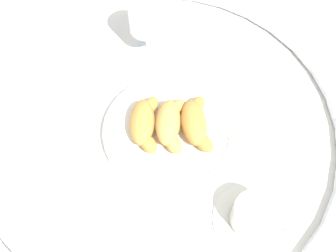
{
  "coord_description": "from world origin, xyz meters",
  "views": [
    {
      "loc": [
        0.37,
        -0.12,
        0.68
      ],
      "look_at": [
        0.03,
        0.01,
        0.03
      ],
      "focal_mm": 40.67,
      "sensor_mm": 36.0,
      "label": 1
    }
  ],
  "objects_px": {
    "coffee_cup_near": "(254,217)",
    "juice_glass_left": "(146,17)",
    "croissant_extra": "(195,123)",
    "sugar_packet": "(55,233)",
    "croissant_small": "(170,123)",
    "folded_napkin": "(296,115)",
    "pastry_plate": "(168,130)",
    "croissant_large": "(144,122)",
    "juice_glass_right": "(35,117)"
  },
  "relations": [
    {
      "from": "pastry_plate",
      "to": "folded_napkin",
      "type": "relative_size",
      "value": 2.38
    },
    {
      "from": "croissant_extra",
      "to": "juice_glass_right",
      "type": "bearing_deg",
      "value": -107.03
    },
    {
      "from": "croissant_small",
      "to": "folded_napkin",
      "type": "height_order",
      "value": "croissant_small"
    },
    {
      "from": "juice_glass_left",
      "to": "croissant_extra",
      "type": "bearing_deg",
      "value": 3.04
    },
    {
      "from": "sugar_packet",
      "to": "folded_napkin",
      "type": "xyz_separation_m",
      "value": [
        -0.07,
        0.52,
        -0.0
      ]
    },
    {
      "from": "juice_glass_right",
      "to": "sugar_packet",
      "type": "height_order",
      "value": "juice_glass_right"
    },
    {
      "from": "pastry_plate",
      "to": "coffee_cup_near",
      "type": "relative_size",
      "value": 1.93
    },
    {
      "from": "pastry_plate",
      "to": "sugar_packet",
      "type": "distance_m",
      "value": 0.28
    },
    {
      "from": "juice_glass_left",
      "to": "folded_napkin",
      "type": "relative_size",
      "value": 1.27
    },
    {
      "from": "croissant_extra",
      "to": "coffee_cup_near",
      "type": "height_order",
      "value": "croissant_extra"
    },
    {
      "from": "pastry_plate",
      "to": "sugar_packet",
      "type": "xyz_separation_m",
      "value": [
        0.12,
        -0.26,
        -0.01
      ]
    },
    {
      "from": "coffee_cup_near",
      "to": "folded_napkin",
      "type": "bearing_deg",
      "value": 131.84
    },
    {
      "from": "croissant_large",
      "to": "croissant_small",
      "type": "bearing_deg",
      "value": 68.87
    },
    {
      "from": "juice_glass_right",
      "to": "sugar_packet",
      "type": "relative_size",
      "value": 2.8
    },
    {
      "from": "croissant_small",
      "to": "folded_napkin",
      "type": "xyz_separation_m",
      "value": [
        0.05,
        0.26,
        -0.04
      ]
    },
    {
      "from": "croissant_small",
      "to": "coffee_cup_near",
      "type": "xyz_separation_m",
      "value": [
        0.22,
        0.07,
        -0.02
      ]
    },
    {
      "from": "pastry_plate",
      "to": "sugar_packet",
      "type": "relative_size",
      "value": 5.24
    },
    {
      "from": "juice_glass_left",
      "to": "coffee_cup_near",
      "type": "bearing_deg",
      "value": 5.17
    },
    {
      "from": "croissant_small",
      "to": "croissant_extra",
      "type": "relative_size",
      "value": 0.94
    },
    {
      "from": "croissant_small",
      "to": "folded_napkin",
      "type": "relative_size",
      "value": 1.13
    },
    {
      "from": "croissant_extra",
      "to": "juice_glass_right",
      "type": "xyz_separation_m",
      "value": [
        -0.09,
        -0.28,
        0.05
      ]
    },
    {
      "from": "pastry_plate",
      "to": "croissant_extra",
      "type": "height_order",
      "value": "croissant_extra"
    },
    {
      "from": "coffee_cup_near",
      "to": "juice_glass_right",
      "type": "bearing_deg",
      "value": -133.05
    },
    {
      "from": "croissant_extra",
      "to": "sugar_packet",
      "type": "xyz_separation_m",
      "value": [
        0.1,
        -0.31,
        -0.04
      ]
    },
    {
      "from": "pastry_plate",
      "to": "sugar_packet",
      "type": "height_order",
      "value": "pastry_plate"
    },
    {
      "from": "juice_glass_left",
      "to": "juice_glass_right",
      "type": "bearing_deg",
      "value": -58.43
    },
    {
      "from": "pastry_plate",
      "to": "juice_glass_right",
      "type": "distance_m",
      "value": 0.25
    },
    {
      "from": "juice_glass_left",
      "to": "sugar_packet",
      "type": "xyz_separation_m",
      "value": [
        0.35,
        -0.29,
        -0.09
      ]
    },
    {
      "from": "pastry_plate",
      "to": "folded_napkin",
      "type": "xyz_separation_m",
      "value": [
        0.05,
        0.26,
        -0.01
      ]
    },
    {
      "from": "juice_glass_left",
      "to": "pastry_plate",
      "type": "bearing_deg",
      "value": -8.98
    },
    {
      "from": "pastry_plate",
      "to": "croissant_large",
      "type": "bearing_deg",
      "value": -110.9
    },
    {
      "from": "coffee_cup_near",
      "to": "juice_glass_left",
      "type": "xyz_separation_m",
      "value": [
        -0.45,
        -0.04,
        0.07
      ]
    },
    {
      "from": "croissant_extra",
      "to": "juice_glass_left",
      "type": "xyz_separation_m",
      "value": [
        -0.25,
        -0.01,
        0.05
      ]
    },
    {
      "from": "pastry_plate",
      "to": "croissant_large",
      "type": "distance_m",
      "value": 0.06
    },
    {
      "from": "pastry_plate",
      "to": "coffee_cup_near",
      "type": "distance_m",
      "value": 0.23
    },
    {
      "from": "coffee_cup_near",
      "to": "pastry_plate",
      "type": "bearing_deg",
      "value": -160.64
    },
    {
      "from": "croissant_extra",
      "to": "juice_glass_right",
      "type": "distance_m",
      "value": 0.3
    },
    {
      "from": "croissant_extra",
      "to": "juice_glass_left",
      "type": "relative_size",
      "value": 0.95
    },
    {
      "from": "juice_glass_left",
      "to": "juice_glass_right",
      "type": "height_order",
      "value": "same"
    },
    {
      "from": "croissant_small",
      "to": "juice_glass_right",
      "type": "height_order",
      "value": "juice_glass_right"
    },
    {
      "from": "croissant_large",
      "to": "folded_napkin",
      "type": "bearing_deg",
      "value": 77.34
    },
    {
      "from": "coffee_cup_near",
      "to": "juice_glass_left",
      "type": "bearing_deg",
      "value": -174.83
    },
    {
      "from": "croissant_small",
      "to": "juice_glass_right",
      "type": "bearing_deg",
      "value": -106.37
    },
    {
      "from": "juice_glass_right",
      "to": "folded_napkin",
      "type": "distance_m",
      "value": 0.52
    },
    {
      "from": "croissant_large",
      "to": "juice_glass_left",
      "type": "relative_size",
      "value": 0.91
    },
    {
      "from": "croissant_small",
      "to": "juice_glass_left",
      "type": "xyz_separation_m",
      "value": [
        -0.23,
        0.03,
        0.05
      ]
    },
    {
      "from": "croissant_large",
      "to": "croissant_small",
      "type": "height_order",
      "value": "same"
    },
    {
      "from": "coffee_cup_near",
      "to": "folded_napkin",
      "type": "distance_m",
      "value": 0.25
    },
    {
      "from": "juice_glass_left",
      "to": "folded_napkin",
      "type": "bearing_deg",
      "value": 38.81
    },
    {
      "from": "croissant_small",
      "to": "croissant_extra",
      "type": "bearing_deg",
      "value": 69.77
    }
  ]
}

